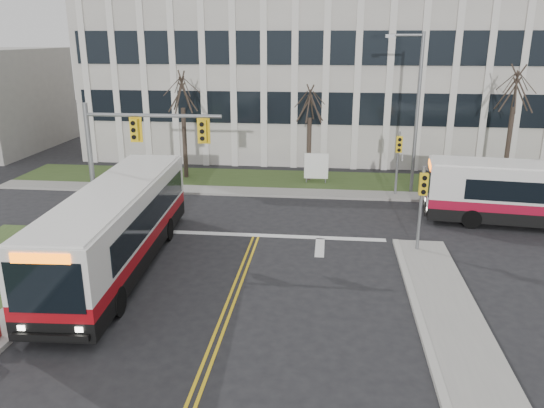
{
  "coord_description": "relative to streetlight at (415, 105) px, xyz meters",
  "views": [
    {
      "loc": [
        3.27,
        -14.88,
        8.95
      ],
      "look_at": [
        0.88,
        6.87,
        2.0
      ],
      "focal_mm": 35.0,
      "sensor_mm": 36.0,
      "label": 1
    }
  ],
  "objects": [
    {
      "name": "streetlight",
      "position": [
        0.0,
        0.0,
        0.0
      ],
      "size": [
        2.15,
        0.25,
        9.2
      ],
      "color": "slate",
      "rests_on": "ground"
    },
    {
      "name": "tree_left",
      "position": [
        -14.03,
        1.8,
        0.32
      ],
      "size": [
        1.8,
        1.8,
        7.7
      ],
      "color": "#42352B",
      "rests_on": "ground"
    },
    {
      "name": "ground",
      "position": [
        -8.03,
        -16.2,
        -5.19
      ],
      "size": [
        120.0,
        120.0,
        0.0
      ],
      "primitive_type": "plane",
      "color": "black",
      "rests_on": "ground"
    },
    {
      "name": "mast_arm_signal",
      "position": [
        -13.65,
        -9.04,
        -0.94
      ],
      "size": [
        6.11,
        0.38,
        6.2
      ],
      "color": "slate",
      "rests_on": "ground"
    },
    {
      "name": "tree_mid",
      "position": [
        -6.03,
        2.0,
        -0.31
      ],
      "size": [
        1.8,
        1.8,
        6.82
      ],
      "color": "#42352B",
      "rests_on": "ground"
    },
    {
      "name": "directory_sign",
      "position": [
        -5.53,
        1.3,
        -4.02
      ],
      "size": [
        1.5,
        0.12,
        2.0
      ],
      "color": "slate",
      "rests_on": "ground"
    },
    {
      "name": "bus_main",
      "position": [
        -13.03,
        -12.11,
        -3.56
      ],
      "size": [
        3.31,
        12.36,
        3.26
      ],
      "primitive_type": null,
      "rotation": [
        0.0,
        0.0,
        0.05
      ],
      "color": "silver",
      "rests_on": "ground"
    },
    {
      "name": "building_lawn",
      "position": [
        -3.03,
        1.8,
        -5.13
      ],
      "size": [
        44.0,
        5.0,
        0.12
      ],
      "primitive_type": "cube",
      "color": "#354C20",
      "rests_on": "ground"
    },
    {
      "name": "office_building",
      "position": [
        -3.03,
        13.8,
        0.81
      ],
      "size": [
        40.0,
        16.0,
        12.0
      ],
      "primitive_type": "cube",
      "color": "beige",
      "rests_on": "ground"
    },
    {
      "name": "signal_pole_far",
      "position": [
        -0.83,
        -0.8,
        -2.69
      ],
      "size": [
        0.34,
        0.39,
        3.8
      ],
      "color": "slate",
      "rests_on": "ground"
    },
    {
      "name": "tree_right",
      "position": [
        5.97,
        1.8,
        0.71
      ],
      "size": [
        1.8,
        1.8,
        8.25
      ],
      "color": "#42352B",
      "rests_on": "ground"
    },
    {
      "name": "sidewalk_cross",
      "position": [
        -3.03,
        -1.0,
        -5.12
      ],
      "size": [
        44.0,
        1.6,
        0.14
      ],
      "primitive_type": "cube",
      "color": "#9E9B93",
      "rests_on": "ground"
    },
    {
      "name": "signal_pole_near",
      "position": [
        -0.83,
        -9.3,
        -2.69
      ],
      "size": [
        0.34,
        0.39,
        3.8
      ],
      "color": "slate",
      "rests_on": "ground"
    }
  ]
}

